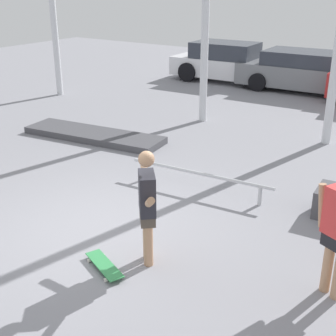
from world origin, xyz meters
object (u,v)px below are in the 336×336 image
at_px(grind_rail, 200,176).
at_px(parked_car_grey, 307,72).
at_px(skateboard, 104,265).
at_px(manual_pad, 94,135).
at_px(skateboarder, 147,203).
at_px(parked_car_white, 228,63).

distance_m(grind_rail, parked_car_grey, 9.09).
relative_size(skateboard, manual_pad, 0.23).
bearing_deg(manual_pad, parked_car_grey, 72.06).
relative_size(skateboarder, parked_car_grey, 0.35).
height_order(skateboarder, parked_car_grey, skateboarder).
xyz_separation_m(skateboarder, manual_pad, (-4.21, 3.54, -0.81)).
bearing_deg(skateboarder, grind_rail, 152.93).
relative_size(skateboard, parked_car_grey, 0.17).
relative_size(skateboarder, grind_rail, 0.58).
distance_m(manual_pad, parked_car_white, 7.81).
relative_size(skateboarder, skateboard, 2.02).
relative_size(skateboard, grind_rail, 0.29).
height_order(skateboarder, grind_rail, skateboarder).
distance_m(manual_pad, parked_car_grey, 8.25).
bearing_deg(skateboarder, parked_car_white, 161.72).
height_order(grind_rail, parked_car_white, parked_car_white).
distance_m(manual_pad, grind_rail, 3.84).
height_order(skateboarder, skateboard, skateboarder).
xyz_separation_m(parked_car_white, parked_car_grey, (2.95, 0.05, -0.03)).
relative_size(skateboard, parked_car_white, 0.19).
bearing_deg(parked_car_white, parked_car_grey, -1.79).
bearing_deg(skateboard, grind_rail, 117.41).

